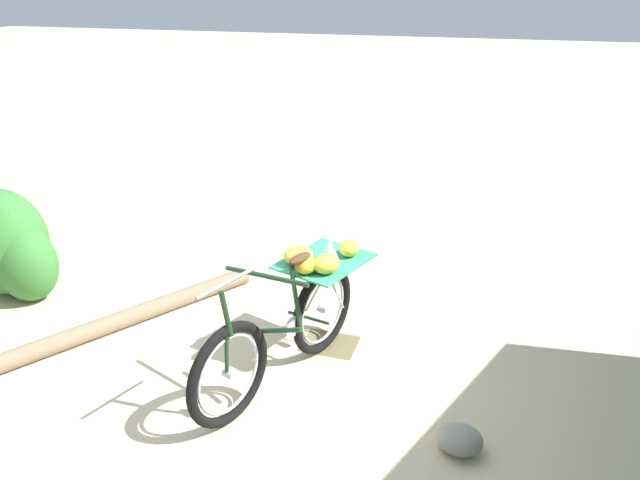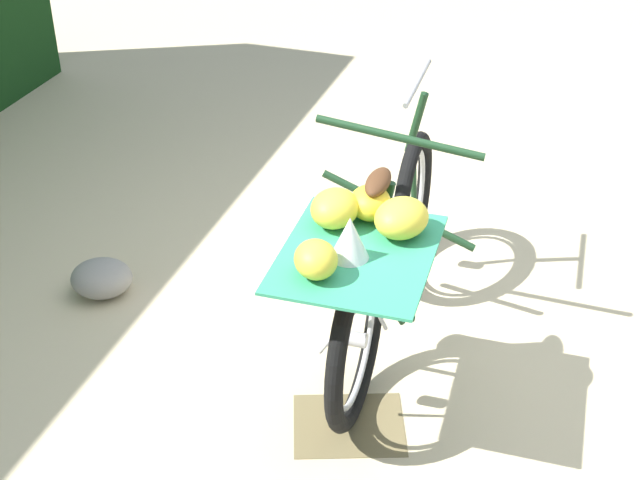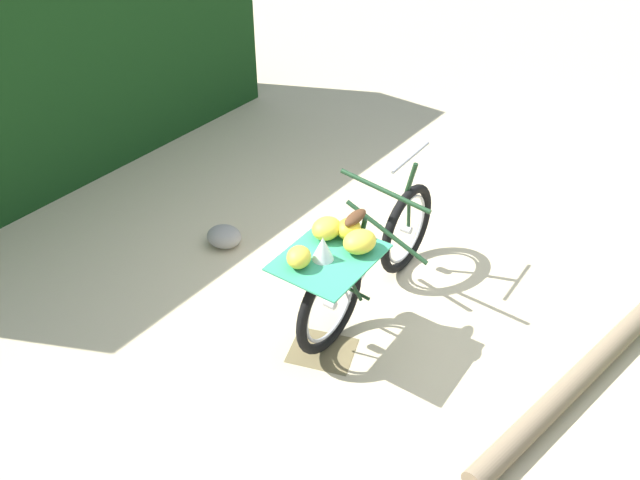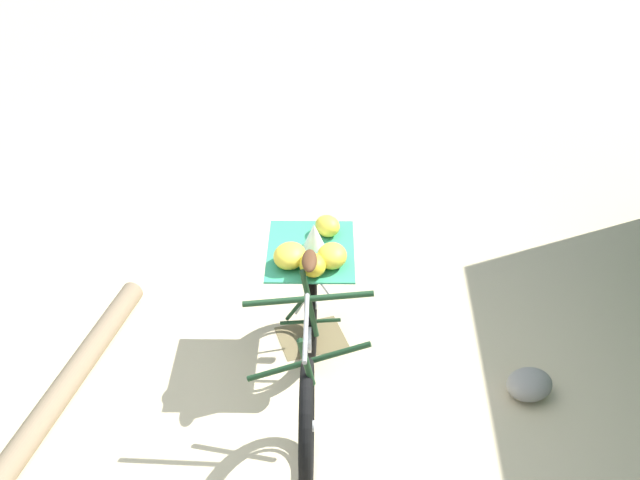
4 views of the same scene
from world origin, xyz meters
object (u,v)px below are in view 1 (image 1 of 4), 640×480
shrub_cluster (7,249)px  path_stone (459,439)px  bicycle (291,316)px  fallen_log (127,318)px

shrub_cluster → path_stone: bearing=168.3°
bicycle → shrub_cluster: bearing=-80.2°
fallen_log → shrub_cluster: shrub_cluster is taller
shrub_cluster → path_stone: shrub_cluster is taller
bicycle → shrub_cluster: bicycle is taller
bicycle → path_stone: bearing=88.6°
shrub_cluster → path_stone: size_ratio=3.64×
fallen_log → shrub_cluster: 1.44m
shrub_cluster → bicycle: bearing=171.8°
path_stone → fallen_log: bearing=-13.3°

